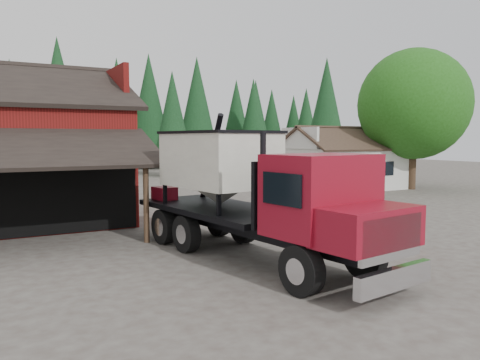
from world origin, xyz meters
TOP-DOWN VIEW (x-y plane):
  - ground at (0.00, 0.00)m, footprint 120.00×120.00m
  - farmhouse at (13.00, 13.00)m, footprint 8.60×6.42m
  - deciduous_tree at (17.01, 9.97)m, footprint 8.00×8.00m
  - conifer_backdrop at (0.00, 42.00)m, footprint 76.00×16.00m
  - near_pine_b at (6.00, 30.00)m, footprint 3.96×3.96m
  - near_pine_c at (22.00, 26.00)m, footprint 4.84×4.84m
  - near_pine_d at (-4.00, 34.00)m, footprint 5.28×5.28m
  - feed_truck at (-3.48, -1.73)m, footprint 4.05×10.40m
  - silver_car at (8.00, 7.69)m, footprint 5.92×3.67m
  - equip_box at (1.27, -2.95)m, footprint 1.12×1.30m

SIDE VIEW (x-z plane):
  - ground at x=0.00m, z-range 0.00..0.00m
  - conifer_backdrop at x=0.00m, z-range -8.00..8.00m
  - equip_box at x=1.27m, z-range 0.00..0.60m
  - silver_car at x=8.00m, z-range 0.00..1.53m
  - farmhouse at x=13.00m, z-range -0.66..3.99m
  - feed_truck at x=-3.48m, z-range -0.15..4.42m
  - near_pine_b at x=6.00m, z-range 0.69..11.09m
  - deciduous_tree at x=17.01m, z-range 0.81..11.01m
  - near_pine_c at x=22.00m, z-range 0.69..13.09m
  - near_pine_d at x=-4.00m, z-range 0.69..14.09m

